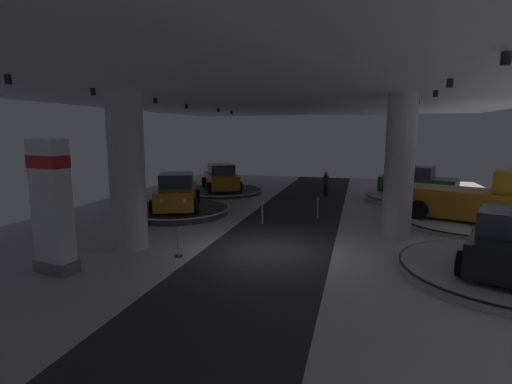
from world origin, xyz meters
TOP-DOWN VIEW (x-y plane):
  - ground at (0.00, 0.00)m, footprint 24.00×44.00m
  - ceiling_with_spotlights at (0.00, -0.00)m, footprint 24.00×44.00m
  - column_left at (-4.79, -0.92)m, footprint 1.21×1.21m
  - column_right at (4.44, 3.09)m, footprint 1.10×1.10m
  - brand_sign_pylon at (-5.55, -3.56)m, footprint 1.36×0.85m
  - display_platform_mid_left at (-5.77, 4.62)m, footprint 5.18×5.18m
  - display_car_mid_left at (-5.78, 4.65)m, footprint 3.40×4.57m
  - display_platform_mid_right at (7.69, 5.91)m, footprint 5.68×5.68m
  - pickup_truck_mid_right at (7.99, 5.80)m, footprint 5.70×4.08m
  - display_platform_far_right at (6.33, 11.60)m, footprint 5.88×5.88m
  - display_car_far_right at (6.31, 11.61)m, footprint 4.56×3.29m
  - display_platform_far_left at (-6.04, 11.64)m, footprint 5.58×5.58m
  - display_car_far_left at (-6.02, 11.61)m, footprint 3.68×4.54m
  - display_platform_near_right at (7.14, -0.60)m, footprint 5.80×5.80m
  - display_car_near_right at (7.13, -0.63)m, footprint 3.34×4.57m
  - visitor_walking_near at (0.96, 11.78)m, footprint 0.32×0.32m
  - stanchion_a at (1.14, 5.44)m, footprint 0.28×0.28m
  - stanchion_b at (-1.12, 3.70)m, footprint 0.28×0.28m
  - stanchion_c at (-2.71, -1.36)m, footprint 0.28×0.28m

SIDE VIEW (x-z plane):
  - ground at x=0.00m, z-range -0.05..0.00m
  - display_platform_far_left at x=-6.04m, z-range 0.02..0.24m
  - display_platform_mid_right at x=7.69m, z-range 0.02..0.25m
  - display_platform_near_right at x=7.14m, z-range 0.02..0.30m
  - display_platform_mid_left at x=-5.77m, z-range 0.02..0.34m
  - display_platform_far_right at x=6.33m, z-range 0.02..0.37m
  - stanchion_a at x=1.14m, z-range -0.13..0.88m
  - stanchion_b at x=-1.12m, z-range -0.13..0.88m
  - stanchion_c at x=-2.71m, z-range -0.13..0.88m
  - visitor_walking_near at x=0.96m, z-range 0.11..1.70m
  - display_car_far_left at x=-6.02m, z-range 0.13..1.84m
  - display_car_near_right at x=7.13m, z-range 0.19..1.90m
  - display_car_mid_left at x=-5.78m, z-range 0.24..1.94m
  - display_car_far_right at x=6.31m, z-range 0.27..1.97m
  - pickup_truck_mid_right at x=7.99m, z-range 0.02..2.32m
  - brand_sign_pylon at x=-5.55m, z-range 0.07..3.97m
  - column_left at x=-4.79m, z-range 0.00..5.50m
  - column_right at x=4.44m, z-range 0.00..5.50m
  - ceiling_with_spotlights at x=0.00m, z-range 5.35..5.74m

